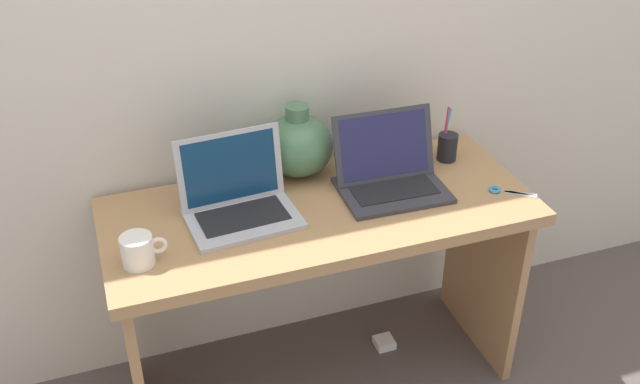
% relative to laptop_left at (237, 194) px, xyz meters
% --- Properties ---
extents(ground_plane, '(6.00, 6.00, 0.00)m').
position_rel_laptop_left_xyz_m(ground_plane, '(0.24, -0.05, -0.78)').
color(ground_plane, '#564C47').
extents(back_wall, '(4.40, 0.04, 2.40)m').
position_rel_laptop_left_xyz_m(back_wall, '(0.24, 0.27, 0.42)').
color(back_wall, beige).
rests_on(back_wall, ground).
extents(desk, '(1.31, 0.55, 0.72)m').
position_rel_laptop_left_xyz_m(desk, '(0.24, -0.05, -0.23)').
color(desk, '#AD7F51').
rests_on(desk, ground).
extents(laptop_left, '(0.34, 0.26, 0.24)m').
position_rel_laptop_left_xyz_m(laptop_left, '(0.00, 0.00, 0.00)').
color(laptop_left, '#B2B2B7').
rests_on(laptop_left, desk).
extents(laptop_right, '(0.33, 0.26, 0.23)m').
position_rel_laptop_left_xyz_m(laptop_right, '(0.49, -0.01, -0.00)').
color(laptop_right, '#333338').
rests_on(laptop_right, desk).
extents(green_vase, '(0.23, 0.23, 0.24)m').
position_rel_laptop_left_xyz_m(green_vase, '(0.24, 0.17, 0.04)').
color(green_vase, '#47704C').
rests_on(green_vase, desk).
extents(coffee_mug, '(0.13, 0.09, 0.09)m').
position_rel_laptop_left_xyz_m(coffee_mug, '(-0.31, -0.16, -0.02)').
color(coffee_mug, white).
rests_on(coffee_mug, desk).
extents(pen_cup, '(0.07, 0.07, 0.19)m').
position_rel_laptop_left_xyz_m(pen_cup, '(0.74, 0.09, -0.01)').
color(pen_cup, black).
rests_on(pen_cup, desk).
extents(scissors, '(0.13, 0.11, 0.01)m').
position_rel_laptop_left_xyz_m(scissors, '(0.81, -0.16, -0.06)').
color(scissors, '#B7B7BC').
rests_on(scissors, desk).
extents(power_brick, '(0.07, 0.07, 0.03)m').
position_rel_laptop_left_xyz_m(power_brick, '(0.52, 0.02, -0.77)').
color(power_brick, white).
rests_on(power_brick, ground).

